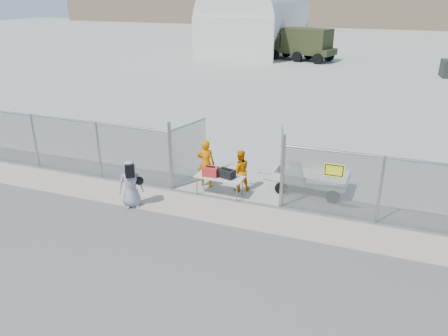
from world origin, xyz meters
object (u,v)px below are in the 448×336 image
at_px(security_worker_left, 206,163).
at_px(security_worker_right, 240,171).
at_px(folding_table, 220,186).
at_px(utility_trailer, 311,180).
at_px(visitor, 131,184).

xyz_separation_m(security_worker_left, security_worker_right, (1.25, 0.09, -0.13)).
distance_m(folding_table, security_worker_right, 0.90).
xyz_separation_m(folding_table, security_worker_left, (-0.73, 0.53, 0.53)).
distance_m(security_worker_left, security_worker_right, 1.26).
relative_size(security_worker_left, security_worker_right, 1.17).
distance_m(folding_table, security_worker_left, 1.04).
bearing_deg(utility_trailer, security_worker_left, -162.17).
distance_m(security_worker_right, visitor, 3.80).
bearing_deg(utility_trailer, folding_table, -149.89).
distance_m(security_worker_left, utility_trailer, 3.81).
xyz_separation_m(security_worker_right, visitor, (-2.94, -2.41, 0.05)).
distance_m(folding_table, utility_trailer, 3.28).
relative_size(folding_table, security_worker_right, 1.10).
bearing_deg(visitor, utility_trailer, -2.68).
height_order(security_worker_right, visitor, visitor).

